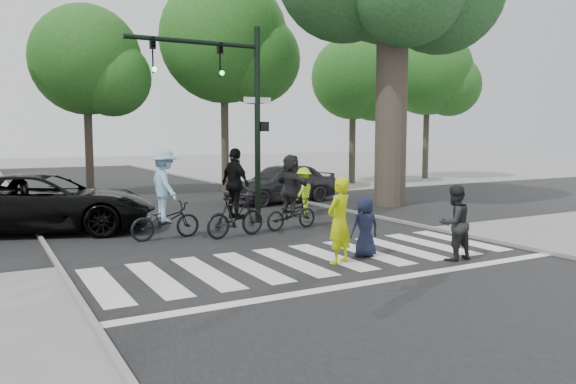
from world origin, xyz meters
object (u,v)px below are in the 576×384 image
pedestrian_woman (339,221)px  cyclist_right (291,196)px  pedestrian_child (365,227)px  cyclist_left (165,201)px  car_grey (281,183)px  traffic_signal (232,96)px  cyclist_mid (236,201)px  car_suv (45,203)px  pedestrian_adult (454,223)px

pedestrian_woman → cyclist_right: 4.43m
pedestrian_child → pedestrian_woman: bearing=23.6°
cyclist_left → car_grey: size_ratio=0.50×
traffic_signal → car_grey: (3.95, 4.20, -3.09)m
traffic_signal → cyclist_left: 4.02m
traffic_signal → pedestrian_child: traffic_signal is taller
cyclist_mid → car_grey: bearing=52.4°
traffic_signal → cyclist_mid: (-0.74, -1.89, -2.91)m
cyclist_right → car_suv: 6.97m
traffic_signal → pedestrian_adult: bearing=-71.0°
pedestrian_adult → car_grey: pedestrian_adult is taller
traffic_signal → pedestrian_adult: size_ratio=3.60×
car_suv → pedestrian_woman: bearing=-125.3°
pedestrian_adult → car_suv: (-7.48, 8.20, 0.01)m
traffic_signal → cyclist_mid: traffic_signal is taller
pedestrian_child → car_suv: (-5.96, 6.98, 0.15)m
pedestrian_child → car_grey: (3.12, 9.76, 0.12)m
traffic_signal → cyclist_right: traffic_signal is taller
car_grey → traffic_signal: bearing=-50.7°
cyclist_left → car_suv: cyclist_left is taller
cyclist_mid → car_grey: 7.69m
pedestrian_woman → cyclist_mid: (-0.71, 3.90, 0.06)m
pedestrian_adult → cyclist_left: (-4.83, 5.49, 0.20)m
pedestrian_child → car_suv: size_ratio=0.23×
cyclist_left → car_suv: (-2.64, 2.71, -0.19)m
pedestrian_woman → pedestrian_child: 0.92m
pedestrian_child → pedestrian_adult: bearing=149.9°
pedestrian_adult → cyclist_mid: 5.78m
pedestrian_adult → cyclist_left: size_ratio=0.70×
pedestrian_child → cyclist_left: cyclist_left is taller
cyclist_left → pedestrian_woman: bearing=-61.3°
pedestrian_woman → car_grey: bearing=-132.4°
car_grey → pedestrian_woman: bearing=-29.2°
cyclist_mid → pedestrian_child: bearing=-66.9°
pedestrian_child → cyclist_left: bearing=-43.4°
cyclist_mid → cyclist_right: (1.92, 0.36, -0.01)m
cyclist_mid → car_suv: cyclist_mid is taller
cyclist_right → pedestrian_woman: bearing=-105.9°
cyclist_left → cyclist_mid: size_ratio=0.99×
cyclist_right → traffic_signal: bearing=127.6°
traffic_signal → pedestrian_child: bearing=-81.6°
cyclist_mid → car_grey: (4.69, 6.10, -0.18)m
car_grey → pedestrian_child: bearing=-25.2°
pedestrian_child → car_grey: car_grey is taller
cyclist_left → car_grey: cyclist_left is taller
traffic_signal → pedestrian_woman: size_ratio=3.22×
pedestrian_woman → pedestrian_child: bearing=174.2°
cyclist_mid → car_grey: size_ratio=0.51×
cyclist_left → car_suv: size_ratio=0.40×
car_suv → car_grey: bearing=-53.5°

